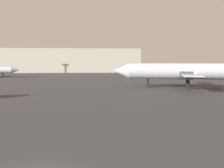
{
  "coord_description": "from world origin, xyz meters",
  "views": [
    {
      "loc": [
        2.77,
        -12.48,
        5.75
      ],
      "look_at": [
        6.25,
        30.49,
        2.1
      ],
      "focal_mm": 42.17,
      "sensor_mm": 36.0,
      "label": 1
    }
  ],
  "objects": [
    {
      "name": "terminal_building",
      "position": [
        -11.83,
        137.91,
        6.4
      ],
      "size": [
        82.62,
        23.47,
        12.79
      ],
      "primitive_type": "cube",
      "color": "beige",
      "rests_on": "ground_plane"
    },
    {
      "name": "airplane_on_taxiway",
      "position": [
        22.81,
        42.95,
        3.71
      ],
      "size": [
        30.4,
        23.4,
        11.19
      ],
      "rotation": [
        0.0,
        0.0,
        2.87
      ],
      "color": "silver",
      "rests_on": "ground_plane"
    }
  ]
}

